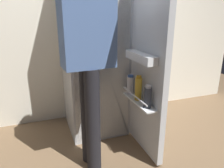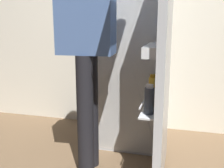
# 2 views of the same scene
# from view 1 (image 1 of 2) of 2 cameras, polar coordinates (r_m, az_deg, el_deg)

# --- Properties ---
(ground_plane) EXTENTS (6.47, 6.47, 0.00)m
(ground_plane) POSITION_cam_1_polar(r_m,az_deg,el_deg) (2.17, -0.21, -17.84)
(ground_plane) COLOR brown
(kitchen_wall) EXTENTS (4.40, 0.10, 2.64)m
(kitchen_wall) POSITION_cam_1_polar(r_m,az_deg,el_deg) (2.67, -7.58, 19.04)
(kitchen_wall) COLOR silver
(kitchen_wall) RESTS_ON ground_plane
(refrigerator) EXTENTS (0.65, 1.24, 1.82)m
(refrigerator) POSITION_cam_1_polar(r_m,az_deg,el_deg) (2.29, -4.15, 8.92)
(refrigerator) COLOR silver
(refrigerator) RESTS_ON ground_plane
(person) EXTENTS (0.57, 0.70, 1.78)m
(person) POSITION_cam_1_polar(r_m,az_deg,el_deg) (1.64, -6.08, 10.83)
(person) COLOR black
(person) RESTS_ON ground_plane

